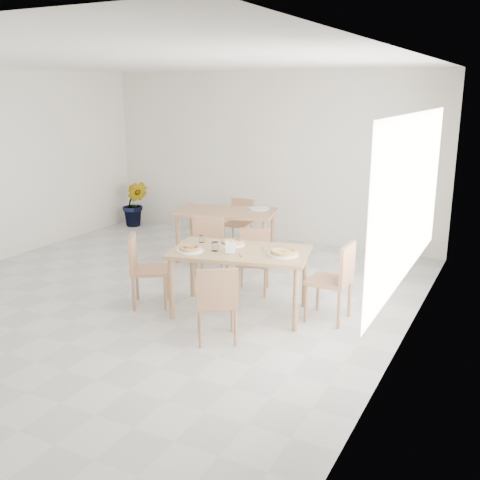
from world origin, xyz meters
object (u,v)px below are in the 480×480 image
at_px(chair_west, 143,265).
at_px(tumbler_b, 201,239).
at_px(plate_mushroom, 231,244).
at_px(plate_empty, 259,209).
at_px(plate_margherita, 283,254).
at_px(potted_plant, 135,204).
at_px(tumbler_a, 215,246).
at_px(chair_north, 254,256).
at_px(napkin_holder, 230,249).
at_px(plate_pepperoni, 190,250).
at_px(pizza_pepperoni, 189,248).
at_px(chair_back_s, 210,240).
at_px(chair_east, 336,276).
at_px(pizza_mushroom, 231,242).
at_px(chair_back_n, 240,219).
at_px(pizza_margherita, 283,252).
at_px(chair_south, 217,299).
at_px(second_table, 226,216).
at_px(main_table, 240,257).

xyz_separation_m(chair_west, tumbler_b, (0.56, 0.42, 0.29)).
xyz_separation_m(plate_mushroom, plate_empty, (-0.58, 1.96, 0.00)).
xyz_separation_m(plate_margherita, potted_plant, (-4.20, 2.81, -0.33)).
bearing_deg(chair_west, tumbler_a, -109.82).
bearing_deg(chair_north, napkin_holder, -99.38).
distance_m(plate_pepperoni, pizza_pepperoni, 0.02).
relative_size(plate_pepperoni, chair_back_s, 0.36).
bearing_deg(plate_pepperoni, chair_east, 20.13).
xyz_separation_m(chair_west, chair_back_s, (0.14, 1.33, 0.00)).
distance_m(chair_west, plate_margherita, 1.69).
height_order(plate_margherita, chair_back_s, chair_back_s).
xyz_separation_m(plate_margherita, chair_back_s, (-1.48, 0.94, -0.26)).
bearing_deg(chair_east, pizza_mushroom, -84.02).
relative_size(chair_back_n, potted_plant, 0.92).
distance_m(chair_west, plate_mushroom, 1.08).
xyz_separation_m(tumbler_a, plate_empty, (-0.54, 2.27, -0.04)).
distance_m(pizza_pepperoni, plate_empty, 2.43).
relative_size(pizza_margherita, chair_back_n, 0.47).
bearing_deg(plate_pepperoni, tumbler_b, 100.91).
bearing_deg(napkin_holder, pizza_pepperoni, 169.86).
relative_size(chair_north, pizza_pepperoni, 2.79).
bearing_deg(pizza_margherita, plate_pepperoni, -160.62).
relative_size(plate_mushroom, tumbler_a, 3.13).
bearing_deg(potted_plant, tumbler_b, -41.52).
bearing_deg(chair_east, chair_south, -37.99).
bearing_deg(plate_empty, chair_west, -97.99).
relative_size(tumbler_a, second_table, 0.06).
distance_m(tumbler_a, chair_back_n, 2.88).
bearing_deg(chair_back_n, plate_empty, -38.99).
relative_size(main_table, potted_plant, 1.97).
xyz_separation_m(plate_pepperoni, potted_plant, (-3.22, 3.16, -0.33)).
height_order(pizza_pepperoni, second_table, pizza_pepperoni).
bearing_deg(plate_margherita, chair_back_n, 126.34).
bearing_deg(chair_south, second_table, -96.21).
relative_size(chair_north, plate_empty, 2.65).
height_order(pizza_pepperoni, chair_back_s, chair_back_s).
bearing_deg(plate_mushroom, main_table, -39.13).
bearing_deg(plate_margherita, second_table, 133.88).
distance_m(main_table, plate_margherita, 0.51).
xyz_separation_m(pizza_margherita, pizza_mushroom, (-0.69, 0.10, 0.00)).
height_order(chair_west, plate_empty, chair_west).
xyz_separation_m(chair_east, plate_pepperoni, (-1.54, -0.56, 0.24)).
xyz_separation_m(chair_east, potted_plant, (-4.75, 2.60, -0.09)).
bearing_deg(pizza_mushroom, chair_back_s, 132.86).
relative_size(chair_west, pizza_pepperoni, 3.04).
xyz_separation_m(pizza_mushroom, chair_back_s, (-0.78, 0.84, -0.28)).
distance_m(chair_east, plate_empty, 2.61).
distance_m(plate_margherita, pizza_margherita, 0.02).
height_order(plate_pepperoni, second_table, plate_pepperoni).
height_order(chair_north, plate_margherita, chair_north).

